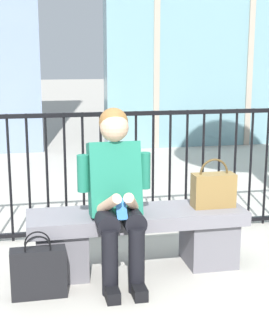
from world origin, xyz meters
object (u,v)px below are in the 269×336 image
at_px(stone_bench, 137,234).
at_px(shopping_bag, 39,272).
at_px(seated_person_with_phone, 116,190).
at_px(handbag_on_bench, 213,189).

bearing_deg(stone_bench, shopping_bag, -156.43).
height_order(stone_bench, seated_person_with_phone, seated_person_with_phone).
relative_size(stone_bench, handbag_on_bench, 4.33).
bearing_deg(seated_person_with_phone, shopping_bag, -161.11).
relative_size(seated_person_with_phone, handbag_on_bench, 3.28).
xyz_separation_m(stone_bench, seated_person_with_phone, (-0.18, -0.13, 0.38)).
xyz_separation_m(seated_person_with_phone, handbag_on_bench, (0.76, 0.12, -0.07)).
relative_size(stone_bench, seated_person_with_phone, 1.32).
bearing_deg(seated_person_with_phone, stone_bench, 36.25).
height_order(stone_bench, shopping_bag, stone_bench).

